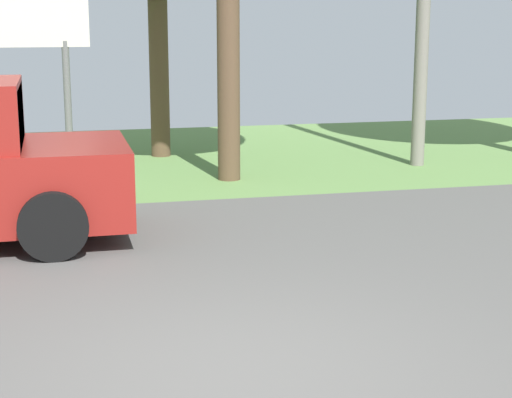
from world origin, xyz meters
TOP-DOWN VIEW (x-y plane):
  - ground_plane at (0.00, 2.95)m, footprint 40.00×22.00m
  - roadside_billboard at (-1.85, 8.67)m, footprint 2.60×0.12m

SIDE VIEW (x-z plane):
  - ground_plane at x=0.00m, z-range -0.15..0.05m
  - roadside_billboard at x=-1.85m, z-range 0.80..4.30m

